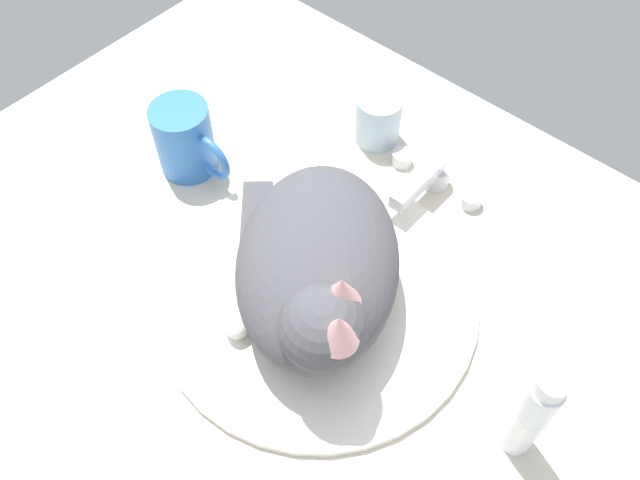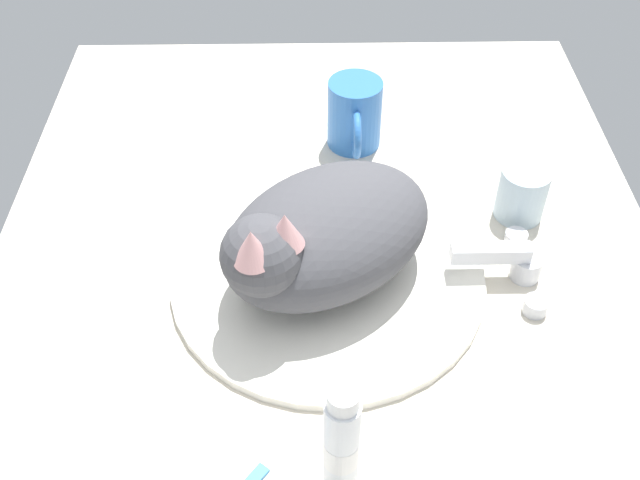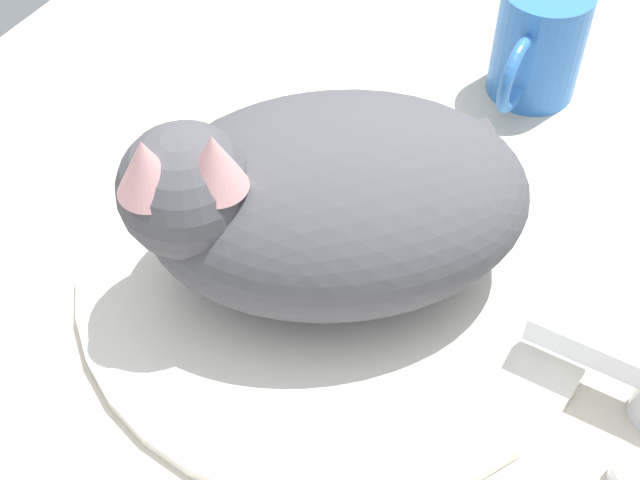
{
  "view_description": "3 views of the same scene",
  "coord_description": "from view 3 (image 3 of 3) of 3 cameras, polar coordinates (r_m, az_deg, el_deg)",
  "views": [
    {
      "loc": [
        26.31,
        -29.83,
        67.18
      ],
      "look_at": [
        -2.73,
        3.48,
        5.55
      ],
      "focal_mm": 37.42,
      "sensor_mm": 36.0,
      "label": 1
    },
    {
      "loc": [
        61.02,
        -2.0,
        65.91
      ],
      "look_at": [
        -0.54,
        -0.92,
        5.9
      ],
      "focal_mm": 42.28,
      "sensor_mm": 36.0,
      "label": 2
    },
    {
      "loc": [
        37.03,
        20.0,
        51.07
      ],
      "look_at": [
        1.31,
        -0.62,
        4.55
      ],
      "focal_mm": 51.1,
      "sensor_mm": 36.0,
      "label": 3
    }
  ],
  "objects": [
    {
      "name": "ground_plane",
      "position": [
        0.67,
        1.02,
        -2.89
      ],
      "size": [
        110.0,
        82.5,
        3.0
      ],
      "primitive_type": "cube",
      "color": "beige"
    },
    {
      "name": "sink_basin",
      "position": [
        0.66,
        1.04,
        -1.78
      ],
      "size": [
        37.13,
        37.13,
        1.06
      ],
      "primitive_type": "cylinder",
      "color": "white",
      "rests_on": "ground_plane"
    },
    {
      "name": "faucet",
      "position": [
        0.61,
        19.36,
        -8.52
      ],
      "size": [
        13.81,
        11.06,
        5.04
      ],
      "color": "silver",
      "rests_on": "ground_plane"
    },
    {
      "name": "cat",
      "position": [
        0.6,
        0.05,
        2.57
      ],
      "size": [
        30.82,
        31.2,
        15.55
      ],
      "color": "#4C4C51",
      "rests_on": "sink_basin"
    },
    {
      "name": "coffee_mug",
      "position": [
        0.8,
        13.46,
        11.83
      ],
      "size": [
        12.07,
        7.58,
        9.95
      ],
      "color": "#3372C6",
      "rests_on": "ground_plane"
    }
  ]
}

